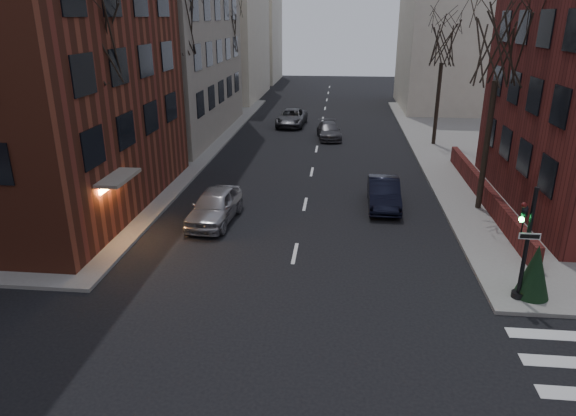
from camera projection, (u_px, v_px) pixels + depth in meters
The scene contains 18 objects.
low_wall_right at pixel (484, 192), 26.74m from camera, with size 0.35×16.00×1.00m, color #5D1E1A.
building_distant_la at pixel (200, 19), 59.68m from camera, with size 14.00×16.00×18.00m, color beige.
building_distant_ra at pixel (474, 29), 52.50m from camera, with size 14.00×14.00×16.00m, color beige.
building_distant_lb at pixel (244, 32), 76.02m from camera, with size 10.00×12.00×14.00m, color beige.
traffic_signal at pixel (524, 251), 17.11m from camera, with size 0.76×0.44×4.00m.
tree_left_a at pixel (87, 37), 21.07m from camera, with size 4.18×4.18×10.26m.
tree_left_b at pixel (176, 22), 32.10m from camera, with size 4.40×4.40×10.80m.
tree_left_c at pixel (225, 31), 45.45m from camera, with size 3.96×3.96×9.72m.
tree_right_a at pixel (500, 45), 23.27m from camera, with size 3.96×3.96×9.72m.
tree_right_b at pixel (444, 41), 36.47m from camera, with size 3.74×3.74×9.18m.
streetlamp_near at pixel (171, 108), 29.95m from camera, with size 0.36×0.36×6.28m.
streetlamp_far at pixel (237, 73), 48.59m from camera, with size 0.36×0.36×6.28m.
parked_sedan at pixel (384, 193), 26.35m from camera, with size 1.55×4.45×1.47m, color black.
car_lane_silver at pixel (215, 206), 24.39m from camera, with size 1.86×4.62×1.57m, color #9E9DA2.
car_lane_gray at pixel (329, 131), 41.19m from camera, with size 1.76×4.33×1.26m, color #3B3A3F.
car_lane_far at pixel (292, 118), 46.05m from camera, with size 2.39×5.18×1.44m, color #3E3E43.
sandwich_board at pixel (507, 219), 23.40m from camera, with size 0.37×0.52×0.84m, color white.
evergreen_shrub at pixel (535, 271), 17.48m from camera, with size 1.16×1.16×1.93m, color black.
Camera 1 is at (1.69, -7.25, 9.26)m, focal length 32.00 mm.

